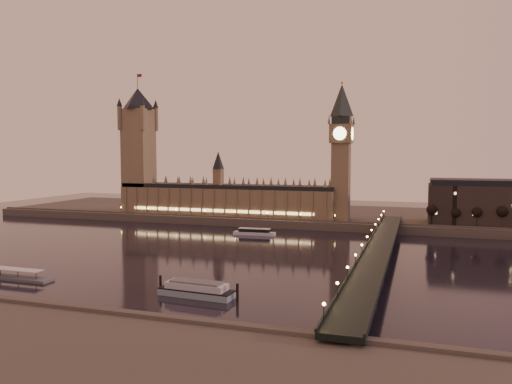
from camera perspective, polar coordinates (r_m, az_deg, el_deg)
ground at (r=284.69m, az=-5.08°, el=-6.97°), size 700.00×700.00×0.00m
far_embankment at (r=432.16m, az=7.33°, el=-2.70°), size 560.00×130.00×6.00m
palace_of_westminster at (r=407.73m, az=-3.55°, el=-0.45°), size 180.00×26.62×52.00m
victoria_tower at (r=442.35m, az=-13.28°, el=5.53°), size 31.68×31.68×118.00m
big_ben at (r=381.57m, az=9.72°, el=5.51°), size 17.68×17.68×104.00m
westminster_bridge at (r=261.83m, az=13.79°, el=-6.85°), size 13.20×260.00×15.30m
bare_tree_0 at (r=367.43m, az=19.26°, el=-2.05°), size 6.82×6.82×13.86m
bare_tree_1 at (r=368.03m, az=21.61°, el=-2.10°), size 6.82×6.82×13.86m
bare_tree_2 at (r=369.25m, az=23.95°, el=-2.15°), size 6.82×6.82×13.86m
bare_tree_3 at (r=371.08m, az=26.26°, el=-2.20°), size 6.82×6.82×13.86m
cruise_boat_a at (r=345.63m, az=-0.18°, el=-4.59°), size 29.41×8.03×4.65m
moored_barge at (r=200.84m, az=-6.80°, el=-11.00°), size 35.33×10.59×6.49m
pontoon_pier at (r=252.03m, az=-26.25°, el=-8.61°), size 41.76×6.96×11.14m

